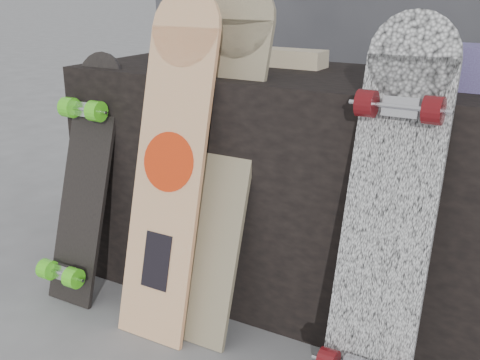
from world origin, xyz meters
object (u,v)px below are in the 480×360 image
Objects in this scene: longboard_celtic at (219,152)px; skateboard_dark at (83,177)px; longboard_cascadia at (388,212)px; longboard_geisha at (171,157)px; vendor_table at (303,188)px.

skateboard_dark is (-0.51, -0.09, -0.14)m from longboard_celtic.
longboard_cascadia is 1.20× the size of skateboard_dark.
longboard_celtic is at bearing 9.52° from skateboard_dark.
longboard_geisha is 0.15m from longboard_celtic.
skateboard_dark is (-0.67, -0.38, 0.04)m from vendor_table.
vendor_table is 1.87× the size of skateboard_dark.
longboard_geisha reaches higher than skateboard_dark.
longboard_geisha is at bearing 179.04° from longboard_cascadia.
longboard_celtic reaches higher than skateboard_dark.
longboard_celtic reaches higher than vendor_table.
longboard_celtic is (0.12, 0.09, 0.01)m from longboard_geisha.
longboard_geisha reaches higher than vendor_table.
longboard_celtic is 1.28× the size of skateboard_dark.
vendor_table is 0.50m from longboard_geisha.
longboard_geisha is (-0.28, -0.38, 0.17)m from vendor_table.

